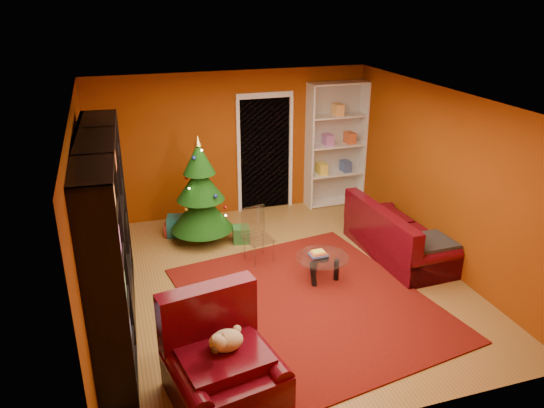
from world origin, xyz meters
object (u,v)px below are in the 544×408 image
object	(u,v)px
dog	(227,341)
coffee_table	(322,268)
rug	(310,303)
acrylic_chair	(259,239)
gift_box_teal	(177,226)
white_bookshelf	(336,145)
media_unit	(106,239)
sofa	(400,230)
armchair	(225,363)
gift_box_green	(241,234)
gift_box_red	(171,229)
christmas_tree	(200,191)

from	to	relation	value
dog	coffee_table	world-z (taller)	dog
rug	acrylic_chair	world-z (taller)	acrylic_chair
rug	acrylic_chair	bearing A→B (deg)	103.79
gift_box_teal	white_bookshelf	size ratio (longest dim) A/B	0.14
media_unit	sofa	xyz separation A→B (m)	(4.29, 0.61, -0.77)
white_bookshelf	armchair	world-z (taller)	white_bookshelf
gift_box_green	armchair	bearing A→B (deg)	-106.89
gift_box_teal	sofa	bearing A→B (deg)	-29.21
gift_box_red	white_bookshelf	size ratio (longest dim) A/B	0.09
christmas_tree	dog	world-z (taller)	christmas_tree
christmas_tree	dog	size ratio (longest dim) A/B	4.52
dog	gift_box_green	bearing A→B (deg)	62.82
white_bookshelf	coffee_table	size ratio (longest dim) A/B	3.17
gift_box_red	acrylic_chair	xyz separation A→B (m)	(1.15, -1.35, 0.27)
gift_box_teal	dog	size ratio (longest dim) A/B	0.82
armchair	christmas_tree	bearing A→B (deg)	72.33
armchair	sofa	size ratio (longest dim) A/B	0.58
gift_box_green	gift_box_red	size ratio (longest dim) A/B	1.19
rug	coffee_table	world-z (taller)	coffee_table
rug	white_bookshelf	world-z (taller)	white_bookshelf
christmas_tree	acrylic_chair	distance (m)	1.30
media_unit	christmas_tree	world-z (taller)	media_unit
white_bookshelf	sofa	world-z (taller)	white_bookshelf
media_unit	sofa	bearing A→B (deg)	10.85
gift_box_teal	gift_box_green	xyz separation A→B (m)	(0.97, -0.59, -0.03)
media_unit	gift_box_red	xyz separation A→B (m)	(1.00, 2.39, -1.08)
gift_box_red	christmas_tree	bearing A→B (deg)	-36.66
gift_box_red	coffee_table	bearing A→B (deg)	-49.28
media_unit	sofa	size ratio (longest dim) A/B	1.57
gift_box_teal	dog	xyz separation A→B (m)	(-0.05, -4.00, 0.50)
media_unit	dog	bearing A→B (deg)	-54.03
rug	sofa	size ratio (longest dim) A/B	1.75
rug	gift_box_green	distance (m)	2.12
gift_box_teal	gift_box_green	world-z (taller)	gift_box_teal
rug	coffee_table	distance (m)	0.66
sofa	acrylic_chair	world-z (taller)	sofa
christmas_tree	armchair	distance (m)	3.76
acrylic_chair	rug	bearing A→B (deg)	-89.14
christmas_tree	acrylic_chair	xyz separation A→B (m)	(0.68, -1.00, -0.49)
gift_box_teal	armchair	xyz separation A→B (m)	(-0.09, -4.06, 0.28)
gift_box_red	white_bookshelf	bearing A→B (deg)	9.62
coffee_table	white_bookshelf	bearing A→B (deg)	63.04
media_unit	coffee_table	bearing A→B (deg)	7.60
gift_box_teal	armchair	size ratio (longest dim) A/B	0.29
gift_box_red	sofa	xyz separation A→B (m)	(3.30, -1.78, 0.31)
christmas_tree	dog	distance (m)	3.68
media_unit	christmas_tree	bearing A→B (deg)	57.00
christmas_tree	acrylic_chair	bearing A→B (deg)	-55.66
gift_box_red	dog	size ratio (longest dim) A/B	0.56
gift_box_teal	sofa	world-z (taller)	sofa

